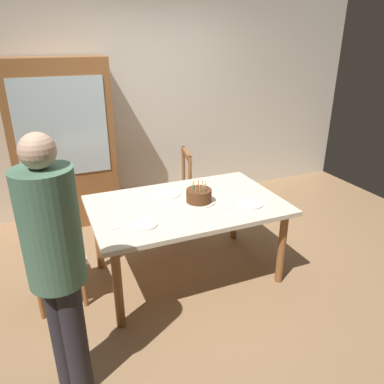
% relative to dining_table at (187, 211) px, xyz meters
% --- Properties ---
extents(ground, '(6.40, 6.40, 0.00)m').
position_rel_dining_table_xyz_m(ground, '(0.00, 0.00, -0.66)').
color(ground, '#93704C').
extents(back_wall, '(6.40, 0.10, 2.60)m').
position_rel_dining_table_xyz_m(back_wall, '(0.00, 1.85, 0.64)').
color(back_wall, silver).
rests_on(back_wall, ground).
extents(dining_table, '(1.67, 1.07, 0.74)m').
position_rel_dining_table_xyz_m(dining_table, '(0.00, 0.00, 0.00)').
color(dining_table, beige).
rests_on(dining_table, ground).
extents(birthday_cake, '(0.28, 0.28, 0.19)m').
position_rel_dining_table_xyz_m(birthday_cake, '(0.11, -0.02, 0.14)').
color(birthday_cake, silver).
rests_on(birthday_cake, dining_table).
extents(plate_near_celebrant, '(0.22, 0.22, 0.01)m').
position_rel_dining_table_xyz_m(plate_near_celebrant, '(-0.46, -0.24, 0.09)').
color(plate_near_celebrant, silver).
rests_on(plate_near_celebrant, dining_table).
extents(plate_far_side, '(0.22, 0.22, 0.01)m').
position_rel_dining_table_xyz_m(plate_far_side, '(-0.08, 0.24, 0.09)').
color(plate_far_side, silver).
rests_on(plate_far_side, dining_table).
extents(plate_near_guest, '(0.22, 0.22, 0.01)m').
position_rel_dining_table_xyz_m(plate_near_guest, '(0.50, -0.24, 0.09)').
color(plate_near_guest, silver).
rests_on(plate_near_guest, dining_table).
extents(fork_near_celebrant, '(0.18, 0.02, 0.01)m').
position_rel_dining_table_xyz_m(fork_near_celebrant, '(-0.62, -0.23, 0.08)').
color(fork_near_celebrant, silver).
rests_on(fork_near_celebrant, dining_table).
extents(fork_far_side, '(0.18, 0.06, 0.01)m').
position_rel_dining_table_xyz_m(fork_far_side, '(-0.24, 0.23, 0.08)').
color(fork_far_side, silver).
rests_on(fork_far_side, dining_table).
extents(fork_near_guest, '(0.18, 0.05, 0.01)m').
position_rel_dining_table_xyz_m(fork_near_guest, '(0.34, -0.23, 0.08)').
color(fork_near_guest, silver).
rests_on(fork_near_guest, dining_table).
extents(chair_spindle_back, '(0.51, 0.51, 0.95)m').
position_rel_dining_table_xyz_m(chair_spindle_back, '(0.16, 0.85, -0.20)').
color(chair_spindle_back, brown).
rests_on(chair_spindle_back, ground).
extents(chair_upholstered, '(0.47, 0.47, 0.95)m').
position_rel_dining_table_xyz_m(chair_upholstered, '(-1.23, 0.06, -0.13)').
color(chair_upholstered, tan).
rests_on(chair_upholstered, ground).
extents(person_celebrant, '(0.32, 0.32, 1.67)m').
position_rel_dining_table_xyz_m(person_celebrant, '(-1.13, -0.84, 0.29)').
color(person_celebrant, '#262328').
rests_on(person_celebrant, ground).
extents(china_cabinet, '(1.10, 0.45, 1.90)m').
position_rel_dining_table_xyz_m(china_cabinet, '(-0.87, 1.56, 0.29)').
color(china_cabinet, brown).
rests_on(china_cabinet, ground).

